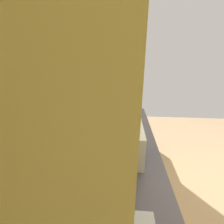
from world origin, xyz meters
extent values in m
plane|color=tan|center=(0.00, 0.00, 0.00)|extent=(5.84, 5.84, 0.00)
cube|color=beige|center=(0.00, 1.51, 1.37)|extent=(3.77, 0.12, 2.74)
cube|color=#E3D477|center=(-0.43, 1.13, 0.44)|extent=(2.74, 0.62, 0.88)
cube|color=#4E4B54|center=(-0.43, 1.13, 0.89)|extent=(2.77, 0.65, 0.02)
cube|color=#332819|center=(-0.43, 0.82, 0.44)|extent=(0.01, 0.01, 0.81)
cube|color=#332819|center=(0.02, 0.82, 0.44)|extent=(0.01, 0.01, 0.81)
cube|color=#332819|center=(0.48, 0.82, 0.44)|extent=(0.01, 0.01, 0.81)
cube|color=#E2CF7B|center=(-0.43, 1.29, 1.80)|extent=(1.96, 0.32, 0.67)
cube|color=#997A4C|center=(-1.18, 1.43, 1.31)|extent=(0.52, 0.02, 0.69)
cube|color=white|center=(-1.18, 1.44, 1.31)|extent=(0.46, 0.01, 0.63)
cube|color=black|center=(1.27, 1.14, 0.45)|extent=(0.66, 0.61, 0.90)
cube|color=black|center=(1.27, 0.83, 0.40)|extent=(0.51, 0.01, 0.49)
cube|color=black|center=(1.27, 1.14, 0.91)|extent=(0.62, 0.58, 0.02)
cube|color=black|center=(1.27, 1.43, 0.99)|extent=(0.62, 0.04, 0.18)
cylinder|color=#38383D|center=(1.13, 1.03, 0.92)|extent=(0.11, 0.11, 0.01)
cylinder|color=#38383D|center=(1.42, 1.03, 0.92)|extent=(0.11, 0.11, 0.01)
cylinder|color=#38383D|center=(1.13, 1.25, 0.92)|extent=(0.11, 0.11, 0.01)
cylinder|color=#38383D|center=(1.42, 1.25, 0.92)|extent=(0.11, 0.11, 0.01)
cube|color=white|center=(-0.35, 1.15, 1.04)|extent=(0.52, 0.35, 0.28)
cube|color=black|center=(-0.40, 0.98, 1.04)|extent=(0.32, 0.01, 0.19)
cube|color=#2D2D33|center=(-0.15, 0.98, 1.04)|extent=(0.09, 0.01, 0.19)
cylinder|color=gold|center=(0.33, 1.06, 0.92)|extent=(0.15, 0.15, 0.05)
cylinder|color=gold|center=(0.33, 1.06, 0.94)|extent=(0.12, 0.12, 0.03)
camera|label=1|loc=(-1.57, 1.15, 1.73)|focal=24.90mm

